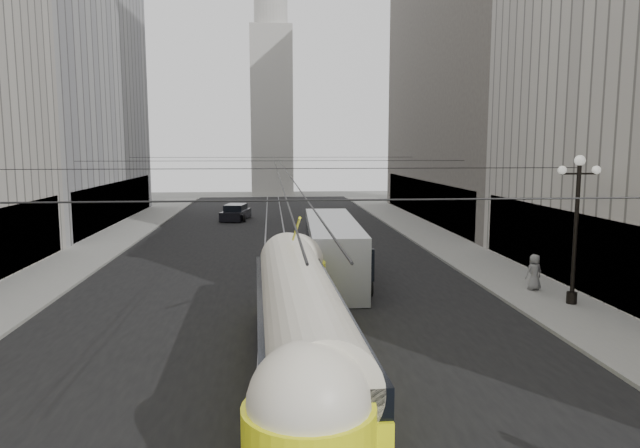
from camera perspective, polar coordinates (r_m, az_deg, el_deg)
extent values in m
cube|color=black|center=(38.04, -4.42, -2.74)|extent=(20.00, 85.00, 0.02)
cube|color=gray|center=(43.09, -20.65, -1.88)|extent=(4.00, 72.00, 0.15)
cube|color=gray|center=(43.27, 11.63, -1.51)|extent=(4.00, 72.00, 0.15)
cube|color=gray|center=(38.04, -5.55, -2.75)|extent=(0.12, 85.00, 0.04)
cube|color=gray|center=(38.06, -3.29, -2.72)|extent=(0.12, 85.00, 0.04)
cube|color=#999999|center=(56.92, -26.00, 14.11)|extent=(12.00, 28.00, 28.00)
cube|color=black|center=(54.89, -19.46, 2.14)|extent=(0.10, 25.20, 3.60)
cube|color=black|center=(30.89, 22.82, -1.96)|extent=(0.10, 18.00, 3.60)
cube|color=#514C47|center=(57.43, 16.51, 16.51)|extent=(12.00, 32.00, 32.00)
cube|color=black|center=(55.05, 10.18, 2.47)|extent=(0.10, 28.80, 3.60)
cube|color=#B2AFA8|center=(85.08, -4.84, 11.08)|extent=(6.00, 6.00, 24.00)
cylinder|color=#B2AFA8|center=(87.06, -4.95, 20.31)|extent=(4.80, 4.80, 4.00)
cylinder|color=black|center=(26.57, 24.18, -1.00)|extent=(0.18, 0.18, 6.00)
cylinder|color=black|center=(27.08, 23.86, -6.76)|extent=(0.44, 0.44, 0.50)
cylinder|color=black|center=(26.33, 24.49, 4.61)|extent=(1.60, 0.08, 0.08)
sphere|color=white|center=(26.32, 24.55, 5.80)|extent=(0.44, 0.44, 0.44)
sphere|color=white|center=(25.97, 23.06, 4.98)|extent=(0.36, 0.36, 0.36)
sphere|color=white|center=(26.70, 25.91, 4.88)|extent=(0.36, 0.36, 0.36)
cylinder|color=black|center=(8.97, -2.94, 2.36)|extent=(25.00, 0.03, 0.03)
cylinder|color=black|center=(22.94, -4.20, 5.55)|extent=(25.00, 0.03, 0.03)
cylinder|color=black|center=(36.93, -4.51, 6.32)|extent=(25.00, 0.03, 0.03)
cylinder|color=black|center=(50.93, -4.65, 6.67)|extent=(25.00, 0.03, 0.03)
cylinder|color=black|center=(40.94, -4.56, 6.16)|extent=(0.03, 72.00, 0.03)
cylinder|color=black|center=(40.94, -3.99, 6.17)|extent=(0.03, 72.00, 0.03)
cube|color=#F8FD16|center=(17.35, -2.04, -12.00)|extent=(2.81, 13.37, 1.62)
cube|color=black|center=(17.62, -2.02, -14.33)|extent=(2.80, 12.97, 0.29)
cube|color=black|center=(17.03, -2.05, -8.68)|extent=(2.83, 13.17, 0.81)
cylinder|color=silver|center=(16.95, -2.06, -7.76)|extent=(2.52, 13.16, 2.19)
sphere|color=silver|center=(10.81, -1.13, -17.48)|extent=(2.28, 2.28, 2.28)
cylinder|color=#F8FD16|center=(23.60, -2.45, -6.44)|extent=(2.47, 2.47, 2.19)
sphere|color=silver|center=(23.35, -2.46, -3.72)|extent=(2.28, 2.28, 2.28)
cube|color=#A9ACAF|center=(29.99, 1.22, -2.51)|extent=(2.97, 12.07, 3.00)
cube|color=black|center=(29.91, 1.23, -1.57)|extent=(2.97, 11.65, 1.10)
cube|color=black|center=(24.13, 2.75, -4.16)|extent=(2.30, 0.19, 1.40)
cylinder|color=black|center=(26.19, -0.56, -6.35)|extent=(0.30, 1.00, 1.00)
cylinder|color=black|center=(26.49, 4.86, -6.22)|extent=(0.30, 1.00, 1.00)
cylinder|color=black|center=(34.01, -1.60, -3.10)|extent=(0.30, 1.00, 1.00)
cylinder|color=black|center=(34.25, 2.57, -3.03)|extent=(0.30, 1.00, 1.00)
cube|color=#BCBCBC|center=(47.82, 0.61, -0.05)|extent=(2.95, 4.53, 0.74)
cube|color=black|center=(47.75, 0.62, 0.58)|extent=(2.17, 2.67, 0.70)
cylinder|color=black|center=(46.36, -0.17, -0.47)|extent=(0.22, 0.60, 0.60)
cylinder|color=black|center=(46.52, 1.74, -0.45)|extent=(0.22, 0.60, 0.60)
cylinder|color=black|center=(49.18, -0.45, -0.01)|extent=(0.22, 0.60, 0.60)
cylinder|color=black|center=(49.33, 1.35, 0.01)|extent=(0.22, 0.60, 0.60)
cube|color=black|center=(54.87, -8.42, 0.93)|extent=(2.82, 5.08, 0.85)
cube|color=black|center=(54.81, -8.44, 1.55)|extent=(2.19, 2.91, 0.80)
cylinder|color=black|center=(53.34, -9.48, 0.53)|extent=(0.22, 0.68, 0.68)
cylinder|color=black|center=(53.23, -7.57, 0.56)|extent=(0.22, 0.68, 0.68)
cylinder|color=black|center=(56.57, -9.22, 0.94)|extent=(0.22, 0.68, 0.68)
cylinder|color=black|center=(56.46, -7.42, 0.96)|extent=(0.22, 0.68, 0.68)
imported|color=slate|center=(28.79, 20.64, -4.53)|extent=(0.93, 0.69, 1.71)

